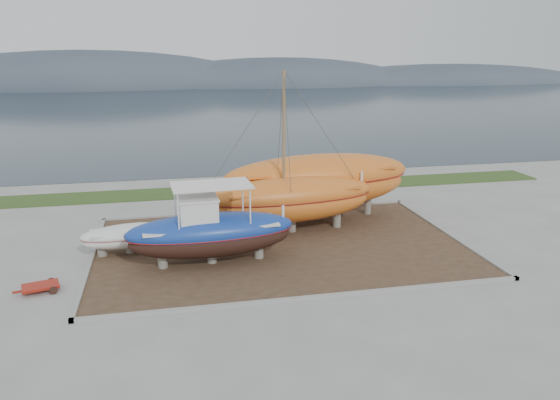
{
  "coord_description": "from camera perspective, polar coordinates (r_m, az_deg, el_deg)",
  "views": [
    {
      "loc": [
        -5.37,
        -21.23,
        9.71
      ],
      "look_at": [
        -0.02,
        4.0,
        2.44
      ],
      "focal_mm": 35.0,
      "sensor_mm": 36.0,
      "label": 1
    }
  ],
  "objects": [
    {
      "name": "sea",
      "position": [
        91.9,
        -8.68,
        9.5
      ],
      "size": [
        260.0,
        100.0,
        0.04
      ],
      "primitive_type": null,
      "color": "#182630",
      "rests_on": "ground"
    },
    {
      "name": "blue_caique",
      "position": [
        25.02,
        -7.26,
        -2.52
      ],
      "size": [
        7.86,
        2.86,
        3.72
      ],
      "primitive_type": null,
      "rotation": [
        0.0,
        0.0,
        0.06
      ],
      "color": "#183A96",
      "rests_on": "dirt_patch"
    },
    {
      "name": "curb_frame",
      "position": [
        27.54,
        0.04,
        -4.73
      ],
      "size": [
        18.6,
        12.6,
        0.15
      ],
      "primitive_type": null,
      "color": "gray",
      "rests_on": "ground"
    },
    {
      "name": "dirt_patch",
      "position": [
        27.55,
        0.04,
        -4.82
      ],
      "size": [
        18.0,
        12.0,
        0.06
      ],
      "primitive_type": "cube",
      "color": "#422D1E",
      "rests_on": "ground"
    },
    {
      "name": "mountain_ridge",
      "position": [
        146.65,
        -10.07,
        11.71
      ],
      "size": [
        200.0,
        36.0,
        20.0
      ],
      "primitive_type": null,
      "color": "#333D49",
      "rests_on": "ground"
    },
    {
      "name": "grass_strip",
      "position": [
        38.36,
        -3.54,
        1.11
      ],
      "size": [
        44.0,
        3.0,
        0.08
      ],
      "primitive_type": "cube",
      "color": "#284219",
      "rests_on": "ground"
    },
    {
      "name": "orange_bare_hull",
      "position": [
        31.3,
        3.94,
        1.26
      ],
      "size": [
        11.54,
        4.62,
        3.68
      ],
      "primitive_type": null,
      "rotation": [
        0.0,
        0.0,
        0.11
      ],
      "color": "orange",
      "rests_on": "dirt_patch"
    },
    {
      "name": "orange_sailboat",
      "position": [
        28.52,
        1.28,
        4.87
      ],
      "size": [
        9.38,
        3.6,
        8.54
      ],
      "primitive_type": null,
      "rotation": [
        0.0,
        0.0,
        0.1
      ],
      "color": "orange",
      "rests_on": "dirt_patch"
    },
    {
      "name": "red_trailer",
      "position": [
        24.7,
        -23.72,
        -8.44
      ],
      "size": [
        2.33,
        1.58,
        0.3
      ],
      "primitive_type": null,
      "rotation": [
        0.0,
        0.0,
        0.26
      ],
      "color": "#A41F12",
      "rests_on": "ground"
    },
    {
      "name": "white_dinghy",
      "position": [
        27.41,
        -15.45,
        -3.95
      ],
      "size": [
        4.74,
        2.35,
        1.36
      ],
      "primitive_type": null,
      "rotation": [
        0.0,
        0.0,
        0.15
      ],
      "color": "silver",
      "rests_on": "dirt_patch"
    },
    {
      "name": "ground",
      "position": [
        23.96,
        2.05,
        -8.17
      ],
      "size": [
        140.0,
        140.0,
        0.0
      ],
      "primitive_type": "plane",
      "color": "gray",
      "rests_on": "ground"
    }
  ]
}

